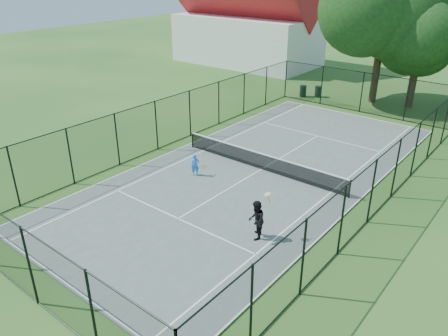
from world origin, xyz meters
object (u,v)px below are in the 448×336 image
Objects in this scene: tennis_net at (262,161)px; trash_bin_left at (303,91)px; player_black at (256,220)px; trash_bin_right at (318,92)px; player_blue at (195,165)px.

tennis_net is 15.02m from trash_bin_left.
trash_bin_left is 21.42m from player_black.
tennis_net is at bearing -73.53° from trash_bin_right.
player_black reaches higher than trash_bin_left.
player_blue is at bearing -130.19° from tennis_net.
trash_bin_left is 1.24m from trash_bin_right.
player_blue is 0.57× the size of player_black.
tennis_net reaches higher than trash_bin_right.
trash_bin_right is at bearing 111.15° from player_black.
trash_bin_right is at bearing 96.67° from player_blue.
trash_bin_left reaches higher than trash_bin_right.
tennis_net is at bearing 122.25° from player_black.
player_black is (3.46, -5.48, 0.32)m from tennis_net.
trash_bin_left is at bearing 100.44° from player_blue.
player_black is at bearing -65.59° from trash_bin_left.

